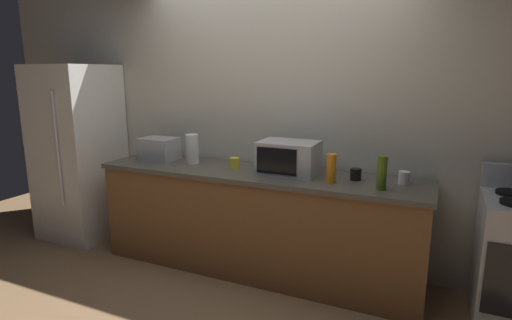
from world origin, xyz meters
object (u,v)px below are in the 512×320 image
(paper_towel_roll, at_px, (192,149))
(mug_white, at_px, (404,178))
(refrigerator, at_px, (79,152))
(bottle_dish_soap, at_px, (331,169))
(toaster_oven, at_px, (159,149))
(microwave, at_px, (288,158))
(bottle_olive_oil, at_px, (382,173))
(mug_black, at_px, (356,174))
(mug_yellow, at_px, (234,163))

(paper_towel_roll, xyz_separation_m, mug_white, (1.85, 0.04, -0.09))
(refrigerator, relative_size, mug_white, 18.35)
(bottle_dish_soap, bearing_deg, paper_towel_roll, 173.86)
(toaster_oven, distance_m, paper_towel_roll, 0.39)
(toaster_oven, xyz_separation_m, paper_towel_roll, (0.38, -0.01, 0.03))
(microwave, relative_size, bottle_olive_oil, 1.95)
(toaster_oven, bearing_deg, bottle_dish_soap, -5.10)
(toaster_oven, bearing_deg, paper_towel_roll, -1.49)
(bottle_olive_oil, relative_size, mug_black, 2.69)
(refrigerator, relative_size, bottle_olive_oil, 7.30)
(microwave, xyz_separation_m, paper_towel_roll, (-0.94, 0.00, 0.00))
(bottle_olive_oil, bearing_deg, paper_towel_roll, 174.10)
(bottle_olive_oil, relative_size, bottle_dish_soap, 1.10)
(mug_yellow, bearing_deg, bottle_dish_soap, -8.67)
(mug_yellow, bearing_deg, mug_black, 1.32)
(toaster_oven, height_order, mug_black, toaster_oven)
(microwave, relative_size, bottle_dish_soap, 2.15)
(refrigerator, distance_m, bottle_dish_soap, 2.72)
(refrigerator, xyz_separation_m, mug_black, (2.87, 0.07, 0.05))
(microwave, height_order, toaster_oven, microwave)
(microwave, height_order, mug_yellow, microwave)
(refrigerator, height_order, paper_towel_roll, refrigerator)
(mug_black, bearing_deg, refrigerator, -178.66)
(toaster_oven, relative_size, bottle_olive_oil, 1.38)
(refrigerator, height_order, mug_white, refrigerator)
(microwave, height_order, bottle_olive_oil, microwave)
(toaster_oven, distance_m, mug_white, 2.23)
(toaster_oven, distance_m, mug_yellow, 0.83)
(microwave, xyz_separation_m, bottle_olive_oil, (0.77, -0.17, -0.01))
(refrigerator, distance_m, mug_white, 3.23)
(bottle_dish_soap, height_order, mug_yellow, bottle_dish_soap)
(mug_yellow, height_order, mug_white, mug_white)
(mug_yellow, relative_size, mug_black, 1.00)
(paper_towel_roll, distance_m, bottle_dish_soap, 1.34)
(refrigerator, relative_size, mug_black, 19.66)
(mug_yellow, bearing_deg, refrigerator, -178.64)
(toaster_oven, relative_size, bottle_dish_soap, 1.52)
(toaster_oven, bearing_deg, mug_white, 0.90)
(bottle_dish_soap, distance_m, mug_yellow, 0.91)
(microwave, distance_m, mug_black, 0.56)
(refrigerator, relative_size, paper_towel_roll, 6.67)
(toaster_oven, height_order, bottle_olive_oil, bottle_olive_oil)
(toaster_oven, bearing_deg, mug_yellow, -1.19)
(bottle_dish_soap, distance_m, mug_black, 0.23)
(bottle_dish_soap, xyz_separation_m, mug_yellow, (-0.90, 0.14, -0.07))
(bottle_olive_oil, bearing_deg, mug_white, 58.31)
(paper_towel_roll, xyz_separation_m, bottle_olive_oil, (1.71, -0.18, -0.01))
(mug_yellow, height_order, mug_black, same)
(refrigerator, height_order, bottle_dish_soap, refrigerator)
(bottle_olive_oil, xyz_separation_m, bottle_dish_soap, (-0.37, 0.03, -0.01))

